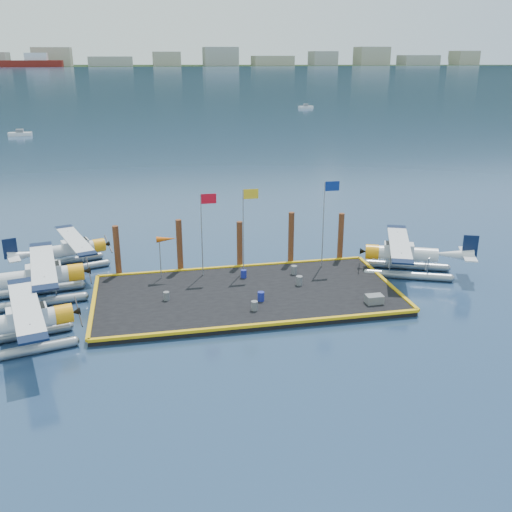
# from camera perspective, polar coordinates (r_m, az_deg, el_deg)

# --- Properties ---
(ground) EXTENTS (4000.00, 4000.00, 0.00)m
(ground) POSITION_cam_1_polar(r_m,az_deg,el_deg) (38.62, -0.95, -4.20)
(ground) COLOR navy
(ground) RESTS_ON ground
(dock) EXTENTS (20.00, 10.00, 0.40)m
(dock) POSITION_cam_1_polar(r_m,az_deg,el_deg) (38.54, -0.96, -3.92)
(dock) COLOR black
(dock) RESTS_ON ground
(dock_bumpers) EXTENTS (20.25, 10.25, 0.18)m
(dock_bumpers) POSITION_cam_1_polar(r_m,az_deg,el_deg) (38.42, -0.96, -3.53)
(dock_bumpers) COLOR gold
(dock_bumpers) RESTS_ON dock
(far_backdrop) EXTENTS (3050.00, 2050.00, 810.00)m
(far_backdrop) POSITION_cam_1_polar(r_m,az_deg,el_deg) (1789.36, -3.85, 19.19)
(far_backdrop) COLOR black
(far_backdrop) RESTS_ON ground
(seaplane_a) EXTENTS (8.48, 9.17, 3.26)m
(seaplane_a) POSITION_cam_1_polar(r_m,az_deg,el_deg) (34.32, -22.44, -6.33)
(seaplane_a) COLOR gray
(seaplane_a) RESTS_ON ground
(seaplane_b) EXTENTS (8.82, 9.65, 3.41)m
(seaplane_b) POSITION_cam_1_polar(r_m,az_deg,el_deg) (40.34, -20.93, -2.21)
(seaplane_b) COLOR gray
(seaplane_b) RESTS_ON ground
(seaplane_c) EXTENTS (7.86, 8.40, 3.01)m
(seaplane_c) POSITION_cam_1_polar(r_m,az_deg,el_deg) (45.80, -17.99, 0.43)
(seaplane_c) COLOR gray
(seaplane_c) RESTS_ON ground
(seaplane_d) EXTENTS (8.53, 9.01, 3.27)m
(seaplane_d) POSITION_cam_1_polar(r_m,az_deg,el_deg) (43.69, 14.53, 0.03)
(seaplane_d) COLOR gray
(seaplane_d) RESTS_ON ground
(drum_0) EXTENTS (0.39, 0.39, 0.55)m
(drum_0) POSITION_cam_1_polar(r_m,az_deg,el_deg) (37.65, -8.95, -3.97)
(drum_0) COLOR #5E5E63
(drum_0) RESTS_ON dock
(drum_1) EXTENTS (0.43, 0.43, 0.61)m
(drum_1) POSITION_cam_1_polar(r_m,az_deg,el_deg) (37.06, 0.50, -4.06)
(drum_1) COLOR navy
(drum_1) RESTS_ON dock
(drum_2) EXTENTS (0.45, 0.45, 0.64)m
(drum_2) POSITION_cam_1_polar(r_m,az_deg,el_deg) (39.67, 4.35, -2.46)
(drum_2) COLOR #5E5E63
(drum_2) RESTS_ON dock
(drum_3) EXTENTS (0.43, 0.43, 0.60)m
(drum_3) POSITION_cam_1_polar(r_m,az_deg,el_deg) (35.73, -0.16, -5.00)
(drum_3) COLOR #5E5E63
(drum_3) RESTS_ON dock
(drum_4) EXTENTS (0.44, 0.44, 0.62)m
(drum_4) POSITION_cam_1_polar(r_m,az_deg,el_deg) (41.61, 3.82, -1.39)
(drum_4) COLOR #5E5E63
(drum_4) RESTS_ON dock
(drum_5) EXTENTS (0.41, 0.41, 0.58)m
(drum_5) POSITION_cam_1_polar(r_m,az_deg,el_deg) (40.85, -1.25, -1.79)
(drum_5) COLOR navy
(drum_5) RESTS_ON dock
(crate) EXTENTS (1.10, 0.73, 0.55)m
(crate) POSITION_cam_1_polar(r_m,az_deg,el_deg) (37.50, 11.74, -4.24)
(crate) COLOR #5E5E63
(crate) RESTS_ON dock
(flagpole_red) EXTENTS (1.14, 0.08, 6.00)m
(flagpole_red) POSITION_cam_1_polar(r_m,az_deg,el_deg) (40.36, -5.20, 3.42)
(flagpole_red) COLOR #92949A
(flagpole_red) RESTS_ON dock
(flagpole_yellow) EXTENTS (1.14, 0.08, 6.20)m
(flagpole_yellow) POSITION_cam_1_polar(r_m,az_deg,el_deg) (40.75, -1.01, 3.82)
(flagpole_yellow) COLOR #92949A
(flagpole_yellow) RESTS_ON dock
(flagpole_blue) EXTENTS (1.14, 0.08, 6.50)m
(flagpole_blue) POSITION_cam_1_polar(r_m,az_deg,el_deg) (42.17, 7.05, 4.46)
(flagpole_blue) COLOR #92949A
(flagpole_blue) RESTS_ON dock
(windsock) EXTENTS (1.40, 0.44, 3.12)m
(windsock) POSITION_cam_1_polar(r_m,az_deg,el_deg) (40.51, -8.99, 1.59)
(windsock) COLOR #92949A
(windsock) RESTS_ON dock
(piling_0) EXTENTS (0.44, 0.44, 4.00)m
(piling_0) POSITION_cam_1_polar(r_m,az_deg,el_deg) (42.43, -13.70, 0.34)
(piling_0) COLOR #4D2816
(piling_0) RESTS_ON ground
(piling_1) EXTENTS (0.44, 0.44, 4.20)m
(piling_1) POSITION_cam_1_polar(r_m,az_deg,el_deg) (42.42, -7.64, 0.88)
(piling_1) COLOR #4D2816
(piling_1) RESTS_ON ground
(piling_2) EXTENTS (0.44, 0.44, 3.80)m
(piling_2) POSITION_cam_1_polar(r_m,az_deg,el_deg) (42.98, -1.64, 1.01)
(piling_2) COLOR #4D2816
(piling_2) RESTS_ON ground
(piling_3) EXTENTS (0.44, 0.44, 4.30)m
(piling_3) POSITION_cam_1_polar(r_m,az_deg,el_deg) (43.73, 3.52, 1.65)
(piling_3) COLOR #4D2816
(piling_3) RESTS_ON ground
(piling_4) EXTENTS (0.44, 0.44, 4.00)m
(piling_4) POSITION_cam_1_polar(r_m,az_deg,el_deg) (44.95, 8.45, 1.77)
(piling_4) COLOR #4D2816
(piling_4) RESTS_ON ground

